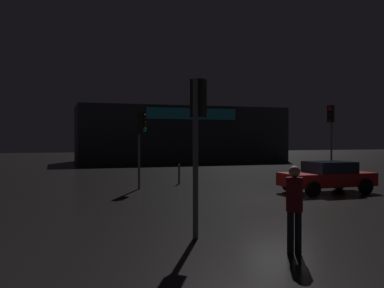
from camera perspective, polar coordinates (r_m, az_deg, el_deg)
ground_plane at (r=17.05m, az=11.43°, el=-7.26°), size 120.00×120.00×0.00m
store_building at (r=44.50m, az=-1.44°, el=1.30°), size 21.27×7.28×5.59m
traffic_signal_main at (r=10.16m, az=0.77°, el=2.99°), size 0.42×0.42×3.79m
traffic_signal_opposite at (r=23.57m, az=18.06°, el=2.71°), size 0.43×0.41×4.11m
traffic_signal_cross_left at (r=20.02m, az=-6.79°, el=1.75°), size 0.42×0.43×3.60m
car_near at (r=19.52m, az=17.64°, el=-4.16°), size 4.03×2.05×1.36m
pedestrian at (r=9.03m, az=13.53°, el=-7.59°), size 0.41×0.41×1.81m
bollard_kerb_a at (r=22.27m, az=-1.74°, el=-4.05°), size 0.11×0.11×1.02m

